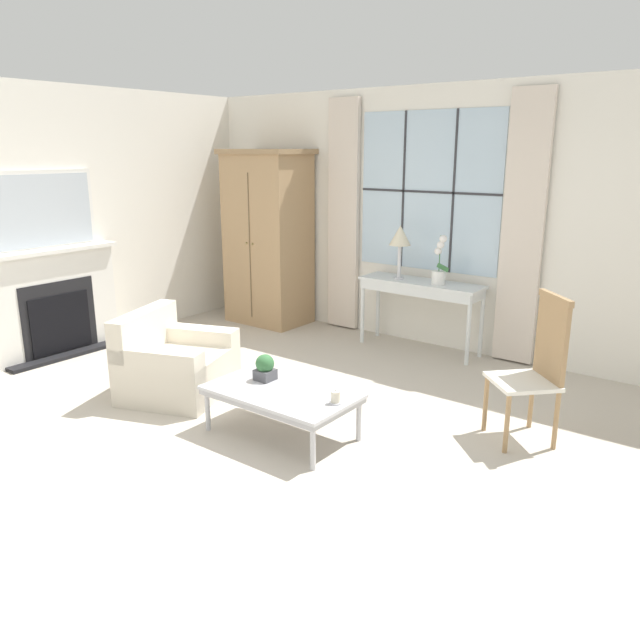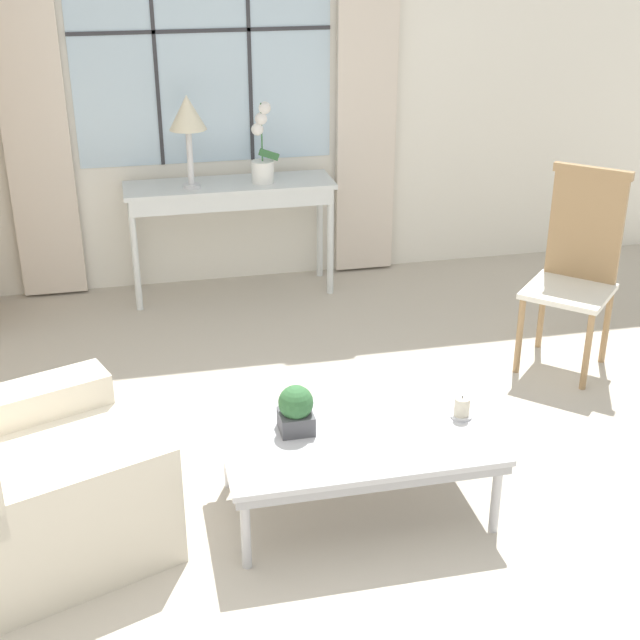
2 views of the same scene
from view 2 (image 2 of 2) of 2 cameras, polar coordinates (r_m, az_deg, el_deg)
ground_plane at (r=3.80m, az=-1.57°, el=-14.10°), size 14.00×14.00×0.00m
wall_back_windowed at (r=6.04m, az=-7.47°, el=15.17°), size 7.20×0.14×2.80m
console_table at (r=5.93m, az=-5.80°, el=7.88°), size 1.37×0.41×0.77m
table_lamp at (r=5.72m, az=-8.48°, el=12.79°), size 0.23×0.23×0.59m
potted_orchid at (r=5.86m, az=-3.71°, el=10.55°), size 0.18×0.15×0.52m
armchair_upholstered at (r=3.84m, az=-17.61°, el=-10.20°), size 1.08×1.13×0.75m
side_chair_wooden at (r=5.16m, az=16.15°, el=3.73°), size 0.62×0.62×1.13m
coffee_table at (r=3.81m, az=2.40°, el=-7.85°), size 1.15×0.66×0.37m
potted_plant_small at (r=3.76m, az=-1.55°, el=-5.72°), size 0.15×0.15×0.21m
pillar_candle at (r=3.93m, az=9.06°, el=-5.62°), size 0.09×0.09×0.11m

